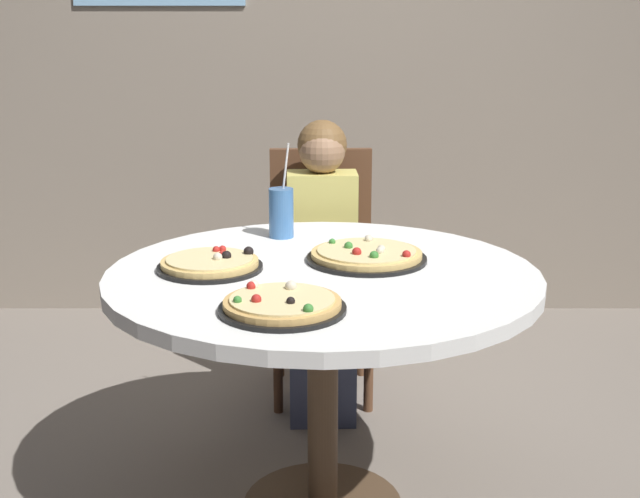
{
  "coord_description": "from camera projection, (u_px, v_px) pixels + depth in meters",
  "views": [
    {
      "loc": [
        -0.01,
        -2.27,
        1.42
      ],
      "look_at": [
        0.0,
        0.05,
        0.8
      ],
      "focal_mm": 47.28,
      "sensor_mm": 36.0,
      "label": 1
    }
  ],
  "objects": [
    {
      "name": "diner_child",
      "position": [
        320.0,
        283.0,
        3.14
      ],
      "size": [
        0.26,
        0.42,
        1.08
      ],
      "color": "#3F4766",
      "rests_on": "ground_plane"
    },
    {
      "name": "dining_table",
      "position": [
        320.0,
        304.0,
        2.39
      ],
      "size": [
        1.22,
        1.22,
        0.75
      ],
      "color": "white",
      "rests_on": "ground_plane"
    },
    {
      "name": "chair_wooden",
      "position": [
        319.0,
        258.0,
        3.31
      ],
      "size": [
        0.41,
        0.41,
        0.95
      ],
      "color": "brown",
      "rests_on": "ground_plane"
    },
    {
      "name": "pizza_pepperoni",
      "position": [
        279.0,
        305.0,
        2.02
      ],
      "size": [
        0.31,
        0.31,
        0.05
      ],
      "color": "black",
      "rests_on": "dining_table"
    },
    {
      "name": "soda_cup",
      "position": [
        278.0,
        213.0,
        2.72
      ],
      "size": [
        0.08,
        0.08,
        0.31
      ],
      "color": "#3F72B2",
      "rests_on": "dining_table"
    },
    {
      "name": "pizza_cheese",
      "position": [
        208.0,
        264.0,
        2.37
      ],
      "size": [
        0.3,
        0.3,
        0.05
      ],
      "color": "black",
      "rests_on": "dining_table"
    },
    {
      "name": "wall_with_window",
      "position": [
        318.0,
        18.0,
        4.04
      ],
      "size": [
        5.2,
        0.14,
        2.9
      ],
      "color": "gray",
      "rests_on": "ground_plane"
    },
    {
      "name": "pizza_veggie",
      "position": [
        364.0,
        255.0,
        2.46
      ],
      "size": [
        0.35,
        0.35,
        0.05
      ],
      "color": "black",
      "rests_on": "dining_table"
    }
  ]
}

